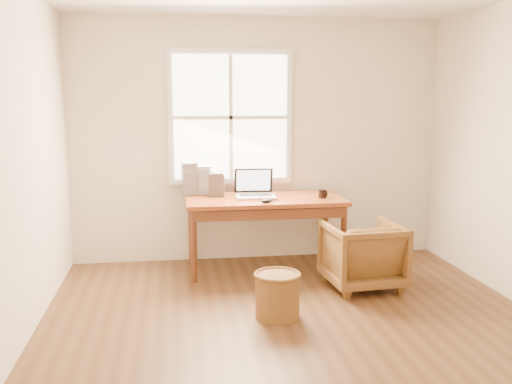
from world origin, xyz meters
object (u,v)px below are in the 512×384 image
desk (264,200)px  coffee_mug (322,194)px  wicker_stool (277,296)px  laptop (256,183)px  cd_stack_a (204,180)px  armchair (362,255)px

desk → coffee_mug: bearing=-10.3°
wicker_stool → laptop: (0.02, 1.33, 0.72)m
cd_stack_a → wicker_stool: bearing=-73.1°
cd_stack_a → desk: bearing=-26.1°
desk → armchair: size_ratio=2.34×
desk → wicker_stool: (-0.11, -1.32, -0.55)m
desk → cd_stack_a: (-0.60, 0.29, 0.17)m
laptop → cd_stack_a: bearing=152.8°
coffee_mug → wicker_stool: bearing=-126.6°
coffee_mug → desk: bearing=162.6°
desk → wicker_stool: desk is taller
desk → armchair: (0.81, -0.70, -0.42)m
coffee_mug → cd_stack_a: 1.24m
desk → wicker_stool: size_ratio=4.47×
armchair → wicker_stool: armchair is taller
armchair → wicker_stool: size_ratio=1.92×
armchair → wicker_stool: (-0.92, -0.62, -0.13)m
wicker_stool → coffee_mug: size_ratio=4.15×
desk → laptop: (-0.09, 0.01, 0.17)m
wicker_stool → cd_stack_a: cd_stack_a is taller
laptop → cd_stack_a: (-0.51, 0.28, -0.00)m
armchair → cd_stack_a: cd_stack_a is taller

